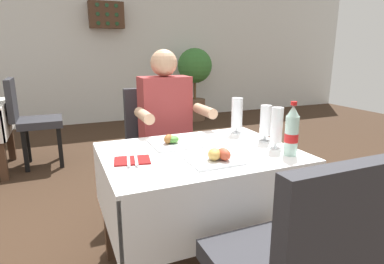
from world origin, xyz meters
The scene contains 14 objects.
back_wall centered at (0.00, 4.36, 1.38)m, with size 11.00×0.12×2.77m, color silver.
main_dining_table centered at (0.09, -0.02, 0.55)m, with size 1.01×0.76×0.73m.
chair_far_diner_seat centered at (0.09, 0.76, 0.55)m, with size 0.44×0.50×0.97m.
seated_diner_far centered at (0.14, 0.65, 0.71)m, with size 0.50×0.46×1.26m.
plate_near_camera centered at (0.10, -0.19, 0.75)m, with size 0.25×0.25×0.07m.
plate_far_diner centered at (0.01, 0.15, 0.75)m, with size 0.26×0.26×0.06m.
beer_glass_left centered at (0.47, 0.24, 0.85)m, with size 0.07×0.07×0.23m.
beer_glass_middle centered at (0.53, 0.01, 0.85)m, with size 0.07×0.07×0.21m.
beer_glass_right centered at (0.49, -0.14, 0.85)m, with size 0.07×0.07×0.23m.
cola_bottle_primary centered at (0.49, -0.26, 0.85)m, with size 0.07×0.07×0.28m.
napkin_cutlery_set centered at (-0.27, -0.04, 0.74)m, with size 0.19×0.20×0.01m.
background_chair_right centered at (-0.86, 2.29, 0.55)m, with size 0.50×0.44×0.97m.
potted_plant_corner centered at (1.74, 3.85, 0.83)m, with size 0.62×0.62×1.30m.
wall_bottle_rack centered at (0.29, 4.20, 1.82)m, with size 0.56×0.21×0.42m.
Camera 1 is at (-0.57, -1.49, 1.25)m, focal length 29.80 mm.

